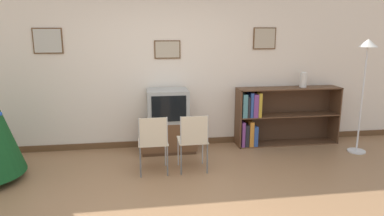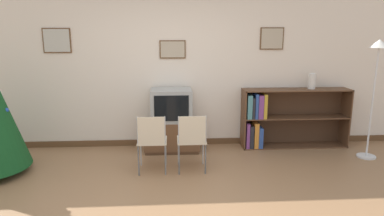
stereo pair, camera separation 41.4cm
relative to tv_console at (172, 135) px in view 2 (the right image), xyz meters
name	(u,v)px [view 2 (the right image)]	position (x,y,z in m)	size (l,w,h in m)	color
ground_plane	(169,207)	(-0.04, -1.88, -0.25)	(24.00, 24.00, 0.00)	#936B47
wall_back	(168,66)	(-0.04, 0.32, 1.10)	(9.06, 0.11, 2.70)	silver
tv_console	(172,135)	(0.00, 0.00, 0.00)	(0.89, 0.50, 0.50)	#4C311E
television	(171,105)	(0.00, 0.00, 0.51)	(0.65, 0.49, 0.51)	#9E9E99
folding_chair_left	(152,140)	(-0.27, -0.90, 0.22)	(0.40, 0.40, 0.82)	beige
folding_chair_right	(192,139)	(0.27, -0.90, 0.22)	(0.40, 0.40, 0.82)	beige
bookshelf	(276,118)	(1.75, 0.09, 0.23)	(1.77, 0.36, 0.98)	brown
vase	(312,81)	(2.32, 0.09, 0.86)	(0.12, 0.12, 0.26)	silver
standing_lamp	(377,68)	(3.02, -0.51, 1.13)	(0.28, 0.28, 1.80)	silver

